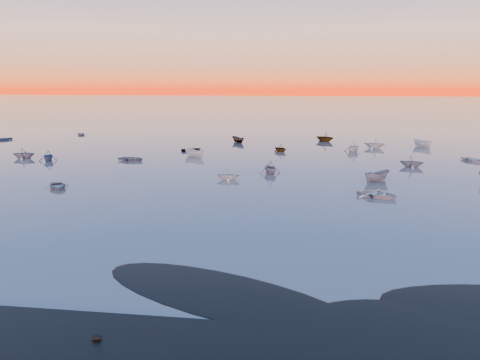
# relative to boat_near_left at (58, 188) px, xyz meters

# --- Properties ---
(ground) EXTENTS (600.00, 600.00, 0.00)m
(ground) POSITION_rel_boat_near_left_xyz_m (23.74, 74.18, 0.00)
(ground) COLOR #6D615B
(ground) RESTS_ON ground
(mud_lobes) EXTENTS (140.00, 6.00, 0.07)m
(mud_lobes) POSITION_rel_boat_near_left_xyz_m (23.74, -26.82, 0.01)
(mud_lobes) COLOR black
(mud_lobes) RESTS_ON ground
(moored_fleet) EXTENTS (124.00, 58.00, 1.20)m
(moored_fleet) POSITION_rel_boat_near_left_xyz_m (23.74, 27.18, 0.00)
(moored_fleet) COLOR white
(moored_fleet) RESTS_ON ground
(boat_near_left) EXTENTS (4.11, 3.59, 0.97)m
(boat_near_left) POSITION_rel_boat_near_left_xyz_m (0.00, 0.00, 0.00)
(boat_near_left) COLOR slate
(boat_near_left) RESTS_ON ground
(boat_near_center) EXTENTS (3.68, 4.22, 1.38)m
(boat_near_center) POSITION_rel_boat_near_left_xyz_m (38.71, 9.24, 0.00)
(boat_near_center) COLOR slate
(boat_near_center) RESTS_ON ground
(boat_near_right) EXTENTS (4.13, 2.90, 1.32)m
(boat_near_right) POSITION_rel_boat_near_left_xyz_m (24.75, 12.83, 0.00)
(boat_near_right) COLOR slate
(boat_near_right) RESTS_ON ground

